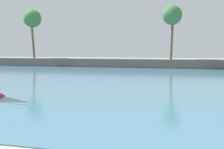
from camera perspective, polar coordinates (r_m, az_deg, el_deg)
sea at (r=58.19m, az=10.78°, el=0.82°), size 220.00×94.28×0.06m
palm_headland at (r=65.03m, az=11.98°, el=3.36°), size 102.98×6.08×12.89m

